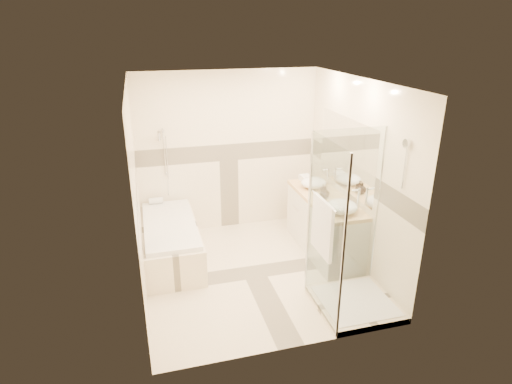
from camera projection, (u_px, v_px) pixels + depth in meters
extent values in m
cube|color=#F2E0C0|center=(254.00, 272.00, 5.74)|extent=(2.80, 3.00, 0.01)
cube|color=white|center=(253.00, 81.00, 4.83)|extent=(2.80, 3.00, 0.01)
cube|color=#F7E5C6|center=(228.00, 152.00, 6.64)|extent=(2.80, 0.01, 2.50)
cube|color=#F7E5C6|center=(296.00, 240.00, 3.93)|extent=(2.80, 0.01, 2.50)
cube|color=#F7E5C6|center=(136.00, 196.00, 4.94)|extent=(0.01, 3.00, 2.50)
cube|color=#F7E5C6|center=(356.00, 175.00, 5.63)|extent=(0.01, 3.00, 2.50)
cube|color=white|center=(346.00, 154.00, 5.82)|extent=(0.01, 1.60, 1.00)
cylinder|color=silver|center=(164.00, 151.00, 6.33)|extent=(0.02, 0.02, 0.70)
cube|color=#F7E5C6|center=(171.00, 243.00, 5.98)|extent=(0.75, 1.70, 0.50)
cube|color=white|center=(170.00, 225.00, 5.88)|extent=(0.69, 1.60, 0.06)
ellipsoid|color=white|center=(170.00, 228.00, 5.90)|extent=(0.56, 1.40, 0.16)
cube|color=white|center=(324.00, 226.00, 6.14)|extent=(0.55, 1.60, 0.80)
cylinder|color=silver|center=(316.00, 231.00, 5.66)|extent=(0.01, 0.24, 0.01)
cylinder|color=silver|center=(295.00, 208.00, 6.38)|extent=(0.01, 0.24, 0.01)
cube|color=#EABE7C|center=(326.00, 199.00, 5.99)|extent=(0.57, 1.62, 0.05)
cube|color=#F7E5C6|center=(355.00, 304.00, 5.02)|extent=(0.90, 0.90, 0.08)
cube|color=white|center=(355.00, 301.00, 5.00)|extent=(0.80, 0.80, 0.01)
cube|color=white|center=(325.00, 232.00, 4.54)|extent=(0.01, 0.90, 2.00)
cube|color=white|center=(344.00, 211.00, 5.05)|extent=(0.90, 0.01, 2.00)
cylinder|color=silver|center=(343.00, 252.00, 4.14)|extent=(0.03, 0.03, 2.00)
cylinder|color=silver|center=(309.00, 215.00, 4.95)|extent=(0.03, 0.03, 2.00)
cylinder|color=silver|center=(378.00, 207.00, 5.17)|extent=(0.03, 0.03, 2.00)
cylinder|color=silver|center=(406.00, 143.00, 4.42)|extent=(0.03, 0.10, 0.10)
cylinder|color=silver|center=(324.00, 201.00, 4.40)|extent=(0.02, 0.60, 0.02)
cube|color=white|center=(322.00, 227.00, 4.51)|extent=(0.04, 0.48, 0.62)
ellipsoid|color=white|center=(314.00, 183.00, 6.30)|extent=(0.38, 0.38, 0.15)
ellipsoid|color=white|center=(342.00, 207.00, 5.46)|extent=(0.40, 0.40, 0.16)
cylinder|color=silver|center=(328.00, 177.00, 6.34)|extent=(0.03, 0.03, 0.28)
cylinder|color=silver|center=(325.00, 170.00, 6.28)|extent=(0.10, 0.02, 0.02)
cylinder|color=silver|center=(358.00, 200.00, 5.49)|extent=(0.03, 0.03, 0.31)
cylinder|color=silver|center=(355.00, 191.00, 5.43)|extent=(0.11, 0.03, 0.03)
imported|color=black|center=(323.00, 190.00, 5.99)|extent=(0.10, 0.10, 0.17)
imported|color=black|center=(325.00, 192.00, 5.93)|extent=(0.16, 0.16, 0.17)
cube|color=white|center=(307.00, 179.00, 6.56)|extent=(0.18, 0.28, 0.08)
cylinder|color=white|center=(156.00, 201.00, 6.48)|extent=(0.21, 0.10, 0.10)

